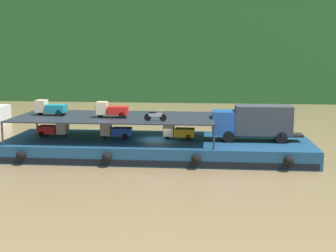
{
  "coord_description": "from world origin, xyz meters",
  "views": [
    {
      "loc": [
        4.49,
        -39.04,
        9.31
      ],
      "look_at": [
        0.93,
        0.0,
        2.7
      ],
      "focal_mm": 48.12,
      "sensor_mm": 36.0,
      "label": 1
    }
  ],
  "objects_px": {
    "mini_truck_upper_mid": "(112,110)",
    "mini_truck_lower_aft": "(115,131)",
    "mini_truck_lower_stern": "(54,129)",
    "mini_truck_upper_stern": "(50,108)",
    "covered_lorry": "(254,122)",
    "motorcycle_upper_port": "(155,116)",
    "cargo_barge": "(158,147)",
    "mini_truck_lower_mid": "(178,132)"
  },
  "relations": [
    {
      "from": "mini_truck_upper_mid",
      "to": "motorcycle_upper_port",
      "type": "relative_size",
      "value": 1.46
    },
    {
      "from": "covered_lorry",
      "to": "mini_truck_lower_mid",
      "type": "distance_m",
      "value": 6.68
    },
    {
      "from": "mini_truck_lower_aft",
      "to": "motorcycle_upper_port",
      "type": "xyz_separation_m",
      "value": [
        3.86,
        -2.31,
        1.74
      ]
    },
    {
      "from": "mini_truck_lower_aft",
      "to": "mini_truck_lower_mid",
      "type": "distance_m",
      "value": 5.63
    },
    {
      "from": "mini_truck_lower_stern",
      "to": "motorcycle_upper_port",
      "type": "xyz_separation_m",
      "value": [
        9.68,
        -2.74,
        1.74
      ]
    },
    {
      "from": "motorcycle_upper_port",
      "to": "mini_truck_lower_mid",
      "type": "bearing_deg",
      "value": 54.21
    },
    {
      "from": "cargo_barge",
      "to": "mini_truck_upper_stern",
      "type": "height_order",
      "value": "mini_truck_upper_stern"
    },
    {
      "from": "motorcycle_upper_port",
      "to": "mini_truck_upper_mid",
      "type": "bearing_deg",
      "value": 158.35
    },
    {
      "from": "mini_truck_lower_stern",
      "to": "mini_truck_lower_mid",
      "type": "height_order",
      "value": "same"
    },
    {
      "from": "mini_truck_lower_mid",
      "to": "motorcycle_upper_port",
      "type": "bearing_deg",
      "value": -125.79
    },
    {
      "from": "mini_truck_upper_stern",
      "to": "motorcycle_upper_port",
      "type": "relative_size",
      "value": 1.46
    },
    {
      "from": "mini_truck_lower_aft",
      "to": "covered_lorry",
      "type": "bearing_deg",
      "value": 0.38
    },
    {
      "from": "mini_truck_upper_stern",
      "to": "mini_truck_lower_mid",
      "type": "bearing_deg",
      "value": -0.11
    },
    {
      "from": "mini_truck_lower_stern",
      "to": "motorcycle_upper_port",
      "type": "bearing_deg",
      "value": -15.79
    },
    {
      "from": "cargo_barge",
      "to": "motorcycle_upper_port",
      "type": "height_order",
      "value": "motorcycle_upper_port"
    },
    {
      "from": "mini_truck_lower_mid",
      "to": "mini_truck_upper_stern",
      "type": "relative_size",
      "value": 1.0
    },
    {
      "from": "mini_truck_lower_aft",
      "to": "mini_truck_upper_mid",
      "type": "relative_size",
      "value": 0.99
    },
    {
      "from": "covered_lorry",
      "to": "mini_truck_lower_mid",
      "type": "height_order",
      "value": "covered_lorry"
    },
    {
      "from": "covered_lorry",
      "to": "motorcycle_upper_port",
      "type": "xyz_separation_m",
      "value": [
        -8.37,
        -2.4,
        0.74
      ]
    },
    {
      "from": "covered_lorry",
      "to": "mini_truck_upper_mid",
      "type": "xyz_separation_m",
      "value": [
        -12.39,
        -0.8,
        1.0
      ]
    },
    {
      "from": "mini_truck_lower_stern",
      "to": "motorcycle_upper_port",
      "type": "distance_m",
      "value": 10.21
    },
    {
      "from": "cargo_barge",
      "to": "mini_truck_lower_mid",
      "type": "relative_size",
      "value": 9.62
    },
    {
      "from": "mini_truck_lower_stern",
      "to": "mini_truck_lower_aft",
      "type": "xyz_separation_m",
      "value": [
        5.81,
        -0.42,
        0.0
      ]
    },
    {
      "from": "mini_truck_lower_stern",
      "to": "mini_truck_upper_stern",
      "type": "relative_size",
      "value": 1.0
    },
    {
      "from": "mini_truck_upper_stern",
      "to": "motorcycle_upper_port",
      "type": "bearing_deg",
      "value": -14.12
    },
    {
      "from": "cargo_barge",
      "to": "mini_truck_lower_mid",
      "type": "distance_m",
      "value": 2.34
    },
    {
      "from": "mini_truck_lower_mid",
      "to": "mini_truck_upper_stern",
      "type": "height_order",
      "value": "mini_truck_upper_stern"
    },
    {
      "from": "mini_truck_upper_mid",
      "to": "mini_truck_lower_aft",
      "type": "bearing_deg",
      "value": 77.75
    },
    {
      "from": "cargo_barge",
      "to": "mini_truck_upper_mid",
      "type": "bearing_deg",
      "value": -170.18
    },
    {
      "from": "covered_lorry",
      "to": "mini_truck_lower_aft",
      "type": "height_order",
      "value": "covered_lorry"
    },
    {
      "from": "mini_truck_lower_aft",
      "to": "mini_truck_upper_mid",
      "type": "xyz_separation_m",
      "value": [
        -0.16,
        -0.72,
        2.0
      ]
    },
    {
      "from": "mini_truck_upper_stern",
      "to": "cargo_barge",
      "type": "bearing_deg",
      "value": -1.13
    },
    {
      "from": "cargo_barge",
      "to": "mini_truck_lower_aft",
      "type": "height_order",
      "value": "mini_truck_lower_aft"
    },
    {
      "from": "covered_lorry",
      "to": "mini_truck_upper_mid",
      "type": "distance_m",
      "value": 12.45
    },
    {
      "from": "mini_truck_lower_stern",
      "to": "mini_truck_upper_mid",
      "type": "xyz_separation_m",
      "value": [
        5.66,
        -1.14,
        2.0
      ]
    },
    {
      "from": "cargo_barge",
      "to": "mini_truck_upper_stern",
      "type": "bearing_deg",
      "value": 178.87
    },
    {
      "from": "mini_truck_lower_aft",
      "to": "mini_truck_upper_stern",
      "type": "bearing_deg",
      "value": 178.49
    },
    {
      "from": "mini_truck_upper_stern",
      "to": "motorcycle_upper_port",
      "type": "xyz_separation_m",
      "value": [
        9.83,
        -2.47,
        -0.26
      ]
    },
    {
      "from": "cargo_barge",
      "to": "mini_truck_upper_stern",
      "type": "relative_size",
      "value": 9.63
    },
    {
      "from": "mini_truck_lower_mid",
      "to": "mini_truck_upper_stern",
      "type": "bearing_deg",
      "value": 179.89
    },
    {
      "from": "covered_lorry",
      "to": "motorcycle_upper_port",
      "type": "height_order",
      "value": "covered_lorry"
    },
    {
      "from": "cargo_barge",
      "to": "covered_lorry",
      "type": "relative_size",
      "value": 3.41
    }
  ]
}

